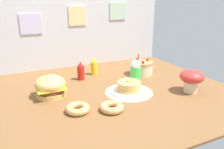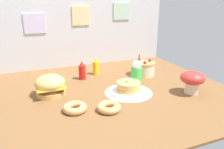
{
  "view_description": "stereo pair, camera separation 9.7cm",
  "coord_description": "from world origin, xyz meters",
  "px_view_note": "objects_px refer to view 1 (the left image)",
  "views": [
    {
      "loc": [
        -0.82,
        -1.77,
        0.82
      ],
      "look_at": [
        0.03,
        0.05,
        0.14
      ],
      "focal_mm": 35.48,
      "sensor_mm": 36.0,
      "label": 1
    },
    {
      "loc": [
        -0.73,
        -1.81,
        0.82
      ],
      "look_at": [
        0.03,
        0.05,
        0.14
      ],
      "focal_mm": 35.48,
      "sensor_mm": 36.0,
      "label": 2
    }
  ],
  "objects_px": {
    "pancake_stack": "(129,88)",
    "burger": "(50,87)",
    "mushroom_stool": "(192,79)",
    "ketchup_bottle": "(81,71)",
    "cream_soda_cup": "(135,71)",
    "layer_cake": "(142,68)",
    "mustard_bottle": "(94,67)",
    "donut_pink_glaze": "(78,108)",
    "donut_chocolate": "(112,107)"
  },
  "relations": [
    {
      "from": "donut_chocolate",
      "to": "mushroom_stool",
      "type": "bearing_deg",
      "value": 1.9
    },
    {
      "from": "ketchup_bottle",
      "to": "donut_pink_glaze",
      "type": "bearing_deg",
      "value": -109.62
    },
    {
      "from": "layer_cake",
      "to": "mushroom_stool",
      "type": "distance_m",
      "value": 0.65
    },
    {
      "from": "donut_chocolate",
      "to": "mushroom_stool",
      "type": "height_order",
      "value": "mushroom_stool"
    },
    {
      "from": "donut_chocolate",
      "to": "mushroom_stool",
      "type": "distance_m",
      "value": 0.83
    },
    {
      "from": "ketchup_bottle",
      "to": "pancake_stack",
      "type": "bearing_deg",
      "value": -60.62
    },
    {
      "from": "mustard_bottle",
      "to": "mushroom_stool",
      "type": "height_order",
      "value": "mushroom_stool"
    },
    {
      "from": "burger",
      "to": "mushroom_stool",
      "type": "height_order",
      "value": "mushroom_stool"
    },
    {
      "from": "pancake_stack",
      "to": "donut_pink_glaze",
      "type": "bearing_deg",
      "value": -162.75
    },
    {
      "from": "pancake_stack",
      "to": "layer_cake",
      "type": "relative_size",
      "value": 1.36
    },
    {
      "from": "cream_soda_cup",
      "to": "mushroom_stool",
      "type": "height_order",
      "value": "cream_soda_cup"
    },
    {
      "from": "layer_cake",
      "to": "mustard_bottle",
      "type": "relative_size",
      "value": 1.25
    },
    {
      "from": "cream_soda_cup",
      "to": "burger",
      "type": "bearing_deg",
      "value": 179.31
    },
    {
      "from": "mustard_bottle",
      "to": "ketchup_bottle",
      "type": "bearing_deg",
      "value": -151.69
    },
    {
      "from": "ketchup_bottle",
      "to": "mushroom_stool",
      "type": "bearing_deg",
      "value": -42.71
    },
    {
      "from": "pancake_stack",
      "to": "ketchup_bottle",
      "type": "bearing_deg",
      "value": 119.38
    },
    {
      "from": "layer_cake",
      "to": "ketchup_bottle",
      "type": "relative_size",
      "value": 1.25
    },
    {
      "from": "mustard_bottle",
      "to": "donut_chocolate",
      "type": "relative_size",
      "value": 1.08
    },
    {
      "from": "pancake_stack",
      "to": "burger",
      "type": "bearing_deg",
      "value": 161.84
    },
    {
      "from": "burger",
      "to": "ketchup_bottle",
      "type": "relative_size",
      "value": 1.33
    },
    {
      "from": "burger",
      "to": "mushroom_stool",
      "type": "distance_m",
      "value": 1.29
    },
    {
      "from": "ketchup_bottle",
      "to": "mustard_bottle",
      "type": "height_order",
      "value": "same"
    },
    {
      "from": "layer_cake",
      "to": "donut_chocolate",
      "type": "distance_m",
      "value": 0.96
    },
    {
      "from": "burger",
      "to": "donut_chocolate",
      "type": "height_order",
      "value": "burger"
    },
    {
      "from": "mushroom_stool",
      "to": "burger",
      "type": "bearing_deg",
      "value": 159.26
    },
    {
      "from": "cream_soda_cup",
      "to": "mushroom_stool",
      "type": "bearing_deg",
      "value": -53.05
    },
    {
      "from": "layer_cake",
      "to": "cream_soda_cup",
      "type": "bearing_deg",
      "value": -136.79
    },
    {
      "from": "mustard_bottle",
      "to": "donut_chocolate",
      "type": "xyz_separation_m",
      "value": [
        -0.19,
        -0.89,
        -0.06
      ]
    },
    {
      "from": "cream_soda_cup",
      "to": "donut_chocolate",
      "type": "distance_m",
      "value": 0.69
    },
    {
      "from": "pancake_stack",
      "to": "layer_cake",
      "type": "height_order",
      "value": "layer_cake"
    },
    {
      "from": "cream_soda_cup",
      "to": "donut_pink_glaze",
      "type": "height_order",
      "value": "cream_soda_cup"
    },
    {
      "from": "pancake_stack",
      "to": "cream_soda_cup",
      "type": "xyz_separation_m",
      "value": [
        0.19,
        0.21,
        0.07
      ]
    },
    {
      "from": "mushroom_stool",
      "to": "mustard_bottle",
      "type": "bearing_deg",
      "value": 126.29
    },
    {
      "from": "mushroom_stool",
      "to": "donut_pink_glaze",
      "type": "bearing_deg",
      "value": 176.55
    },
    {
      "from": "ketchup_bottle",
      "to": "cream_soda_cup",
      "type": "bearing_deg",
      "value": -32.87
    },
    {
      "from": "layer_cake",
      "to": "ketchup_bottle",
      "type": "xyz_separation_m",
      "value": [
        -0.69,
        0.13,
        0.02
      ]
    },
    {
      "from": "ketchup_bottle",
      "to": "mustard_bottle",
      "type": "bearing_deg",
      "value": 28.31
    },
    {
      "from": "donut_pink_glaze",
      "to": "cream_soda_cup",
      "type": "bearing_deg",
      "value": 27.2
    },
    {
      "from": "ketchup_bottle",
      "to": "donut_pink_glaze",
      "type": "xyz_separation_m",
      "value": [
        -0.25,
        -0.7,
        -0.06
      ]
    },
    {
      "from": "burger",
      "to": "donut_pink_glaze",
      "type": "bearing_deg",
      "value": -71.8
    },
    {
      "from": "pancake_stack",
      "to": "mushroom_stool",
      "type": "relative_size",
      "value": 1.55
    },
    {
      "from": "burger",
      "to": "mushroom_stool",
      "type": "relative_size",
      "value": 1.21
    },
    {
      "from": "mustard_bottle",
      "to": "mushroom_stool",
      "type": "xyz_separation_m",
      "value": [
        0.64,
        -0.87,
        0.04
      ]
    },
    {
      "from": "layer_cake",
      "to": "mustard_bottle",
      "type": "height_order",
      "value": "mustard_bottle"
    },
    {
      "from": "burger",
      "to": "layer_cake",
      "type": "xyz_separation_m",
      "value": [
        1.07,
        0.18,
        -0.01
      ]
    },
    {
      "from": "layer_cake",
      "to": "donut_pink_glaze",
      "type": "xyz_separation_m",
      "value": [
        -0.94,
        -0.57,
        -0.05
      ]
    },
    {
      "from": "layer_cake",
      "to": "donut_chocolate",
      "type": "height_order",
      "value": "layer_cake"
    },
    {
      "from": "donut_pink_glaze",
      "to": "donut_chocolate",
      "type": "relative_size",
      "value": 1.0
    },
    {
      "from": "ketchup_bottle",
      "to": "cream_soda_cup",
      "type": "distance_m",
      "value": 0.59
    },
    {
      "from": "mustard_bottle",
      "to": "cream_soda_cup",
      "type": "height_order",
      "value": "cream_soda_cup"
    }
  ]
}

